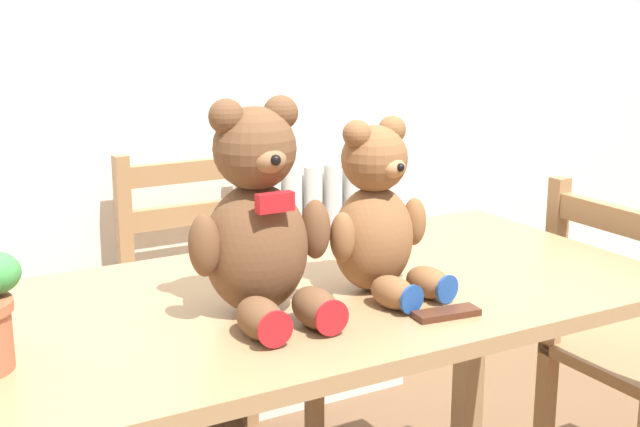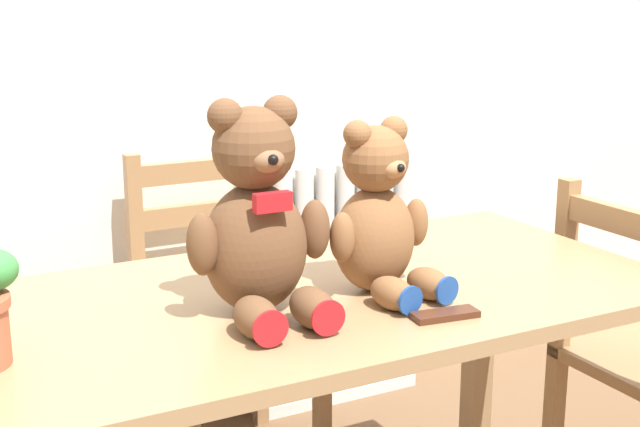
% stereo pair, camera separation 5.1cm
% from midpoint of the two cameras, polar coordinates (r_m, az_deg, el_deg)
% --- Properties ---
extents(wall_back, '(8.00, 0.04, 2.60)m').
position_cam_midpoint_polar(wall_back, '(2.58, -13.61, 13.03)').
color(wall_back, silver).
rests_on(wall_back, ground_plane).
extents(radiator, '(0.59, 0.10, 0.80)m').
position_cam_midpoint_polar(radiator, '(2.92, -0.31, -5.26)').
color(radiator, silver).
rests_on(radiator, ground_plane).
extents(dining_table, '(1.46, 0.71, 0.77)m').
position_cam_midpoint_polar(dining_table, '(1.73, -2.24, -8.71)').
color(dining_table, '#9E7A51').
rests_on(dining_table, ground_plane).
extents(wooden_chair_behind, '(0.41, 0.45, 0.89)m').
position_cam_midpoint_polar(wooden_chair_behind, '(2.52, -7.57, -6.21)').
color(wooden_chair_behind, '#997047').
rests_on(wooden_chair_behind, ground_plane).
extents(teddy_bear_left, '(0.27, 0.26, 0.38)m').
position_cam_midpoint_polar(teddy_bear_left, '(1.55, -4.85, -0.64)').
color(teddy_bear_left, brown).
rests_on(teddy_bear_left, dining_table).
extents(teddy_bear_right, '(0.23, 0.25, 0.33)m').
position_cam_midpoint_polar(teddy_bear_right, '(1.67, 2.84, -0.32)').
color(teddy_bear_right, brown).
rests_on(teddy_bear_right, dining_table).
extents(chocolate_bar, '(0.12, 0.06, 0.01)m').
position_cam_midpoint_polar(chocolate_bar, '(1.58, 7.18, -6.36)').
color(chocolate_bar, '#472314').
rests_on(chocolate_bar, dining_table).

